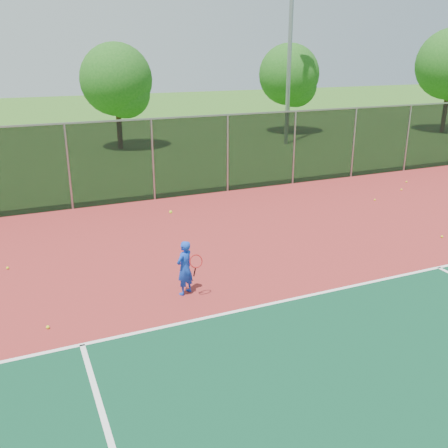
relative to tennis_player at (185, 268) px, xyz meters
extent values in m
cube|color=maroon|center=(4.48, -2.24, -0.66)|extent=(30.00, 20.00, 0.02)
cube|color=white|center=(6.48, -1.24, -0.64)|extent=(22.00, 0.10, 0.00)
cube|color=black|center=(4.48, 7.76, 0.85)|extent=(30.00, 0.04, 3.00)
cube|color=gray|center=(4.48, 7.76, 2.35)|extent=(30.00, 0.06, 0.06)
imported|color=blue|center=(0.00, 0.00, -0.01)|extent=(0.56, 0.50, 1.29)
cylinder|color=black|center=(0.15, -0.25, -0.03)|extent=(0.03, 0.15, 0.27)
torus|color=#A51414|center=(0.15, -0.35, 0.27)|extent=(0.30, 0.13, 0.29)
sphere|color=yellow|center=(-0.25, 0.10, 1.33)|extent=(0.07, 0.07, 0.07)
sphere|color=yellow|center=(8.26, 0.37, -0.62)|extent=(0.07, 0.07, 0.07)
sphere|color=yellow|center=(-3.07, -0.36, -0.62)|extent=(0.07, 0.07, 0.07)
sphere|color=yellow|center=(8.98, 4.30, -0.62)|extent=(0.07, 0.07, 0.07)
sphere|color=yellow|center=(10.92, 5.04, -0.62)|extent=(0.07, 0.07, 0.07)
sphere|color=yellow|center=(-3.75, 3.09, -0.62)|extent=(0.07, 0.07, 0.07)
sphere|color=yellow|center=(11.99, 5.93, -0.62)|extent=(0.07, 0.07, 0.07)
cylinder|color=gray|center=(12.01, 16.13, 5.62)|extent=(0.24, 0.24, 12.59)
cylinder|color=#332112|center=(2.54, 18.55, 0.44)|extent=(0.30, 0.30, 2.22)
sphere|color=#1A4F15|center=(2.54, 18.55, 3.15)|extent=(3.95, 3.95, 3.95)
sphere|color=#1A4F15|center=(2.94, 18.25, 2.41)|extent=(2.71, 2.71, 2.71)
cylinder|color=#332112|center=(14.15, 19.74, 0.44)|extent=(0.30, 0.30, 2.23)
sphere|color=#1A4F15|center=(14.15, 19.74, 3.17)|extent=(3.96, 3.96, 3.96)
sphere|color=#1A4F15|center=(14.55, 19.44, 2.42)|extent=(2.72, 2.72, 2.72)
cylinder|color=#332112|center=(24.17, 15.82, 0.63)|extent=(0.30, 0.30, 2.60)
camera|label=1|loc=(-3.30, -9.86, 4.67)|focal=40.00mm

